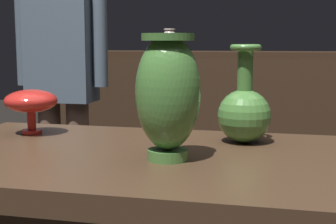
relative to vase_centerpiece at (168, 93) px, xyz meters
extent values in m
cube|color=#422D1E|center=(-0.01, 0.05, -0.17)|extent=(1.20, 0.64, 0.05)
cube|color=#382619|center=(-0.01, 2.25, -0.47)|extent=(2.60, 0.40, 0.95)
cube|color=#382619|center=(-0.01, 2.25, 0.03)|extent=(2.60, 0.40, 0.04)
cylinder|color=#477A38|center=(0.00, 0.00, -0.13)|extent=(0.09, 0.09, 0.02)
ellipsoid|color=#477A38|center=(0.00, 0.00, 0.00)|extent=(0.14, 0.14, 0.24)
cylinder|color=#477A38|center=(0.00, 0.00, 0.12)|extent=(0.11, 0.11, 0.02)
sphere|color=#477A38|center=(0.14, 0.23, -0.08)|extent=(0.13, 0.13, 0.13)
cylinder|color=#477A38|center=(0.14, 0.23, 0.04)|extent=(0.04, 0.04, 0.11)
torus|color=#477A38|center=(0.14, 0.23, 0.09)|extent=(0.08, 0.08, 0.02)
cylinder|color=red|center=(-0.43, 0.21, -0.14)|extent=(0.05, 0.05, 0.01)
cylinder|color=red|center=(-0.43, 0.21, -0.11)|extent=(0.02, 0.02, 0.05)
ellipsoid|color=red|center=(-0.43, 0.21, -0.05)|extent=(0.14, 0.14, 0.06)
cylinder|color=silver|center=(-0.53, 2.30, 0.05)|extent=(0.05, 0.05, 0.01)
ellipsoid|color=silver|center=(-0.53, 2.30, 0.13)|extent=(0.10, 0.10, 0.14)
cylinder|color=silver|center=(-0.53, 2.30, 0.19)|extent=(0.08, 0.08, 0.01)
cylinder|color=brown|center=(-0.74, 1.21, -0.56)|extent=(0.11, 0.11, 0.76)
cylinder|color=brown|center=(-0.89, 1.21, -0.56)|extent=(0.11, 0.11, 0.76)
cube|color=slate|center=(-0.82, 1.21, 0.12)|extent=(0.32, 0.18, 0.60)
cylinder|color=slate|center=(-0.62, 1.21, 0.15)|extent=(0.07, 0.07, 0.51)
cylinder|color=slate|center=(-1.02, 1.21, 0.15)|extent=(0.07, 0.07, 0.51)
camera|label=1|loc=(0.24, -1.01, 0.11)|focal=52.99mm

